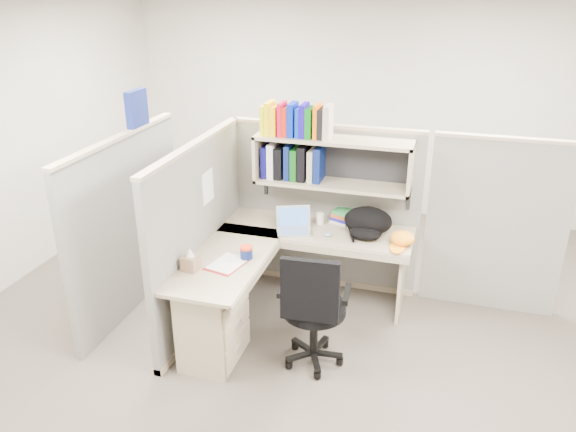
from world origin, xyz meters
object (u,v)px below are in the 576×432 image
(backpack, at_px, (367,223))
(desk, at_px, (243,297))
(snack_canister, at_px, (246,252))
(task_chair, at_px, (313,326))
(laptop, at_px, (294,221))

(backpack, bearing_deg, desk, -136.84)
(snack_canister, distance_m, task_chair, 0.81)
(laptop, xyz_separation_m, task_chair, (0.40, -0.87, -0.48))
(snack_canister, xyz_separation_m, task_chair, (0.64, -0.27, -0.42))
(desk, height_order, backpack, backpack)
(snack_canister, height_order, task_chair, task_chair)
(desk, height_order, laptop, laptop)
(desk, bearing_deg, laptop, 72.56)
(backpack, bearing_deg, snack_canister, -142.05)
(desk, xyz_separation_m, task_chair, (0.63, -0.14, -0.07))
(backpack, bearing_deg, laptop, -171.49)
(desk, relative_size, laptop, 5.64)
(snack_canister, bearing_deg, desk, -86.07)
(desk, height_order, task_chair, task_chair)
(desk, bearing_deg, backpack, 43.89)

